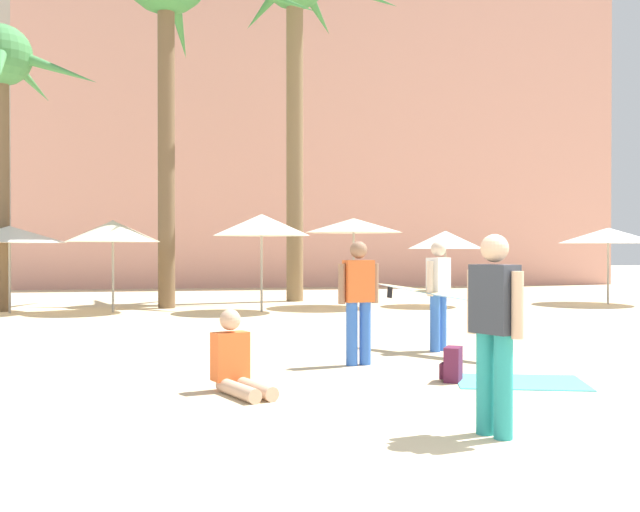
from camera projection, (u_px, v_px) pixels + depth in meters
name	position (u px, v px, depth m)	size (l,w,h in m)	color
ground	(568.00, 448.00, 5.92)	(120.00, 120.00, 0.00)	beige
hotel_pink	(314.00, 133.00, 35.51)	(25.59, 9.33, 14.35)	#DB9989
hotel_tower_gray	(152.00, 47.00, 42.43)	(18.49, 9.14, 26.52)	beige
palm_tree_far_left	(295.00, 9.00, 22.58)	(6.48, 6.23, 11.01)	brown
palm_tree_left	(1.00, 79.00, 18.85)	(4.54, 4.72, 7.35)	brown
cafe_umbrella_0	(10.00, 234.00, 18.39)	(2.76, 2.76, 2.18)	gray
cafe_umbrella_1	(608.00, 235.00, 21.40)	(2.80, 2.80, 2.22)	gray
cafe_umbrella_2	(262.00, 225.00, 18.75)	(2.47, 2.47, 2.49)	gray
cafe_umbrella_3	(445.00, 240.00, 20.71)	(2.10, 2.10, 2.11)	gray
cafe_umbrella_4	(354.00, 226.00, 20.25)	(2.68, 2.68, 2.45)	gray
cafe_umbrella_5	(113.00, 231.00, 18.64)	(2.36, 2.36, 2.32)	gray
beach_towel	(520.00, 382.00, 8.84)	(1.51, 1.03, 0.01)	#4CC6D6
backpack	(452.00, 365.00, 8.90)	(0.34, 0.35, 0.42)	#571D39
person_far_left	(237.00, 364.00, 8.19)	(0.70, 1.01, 0.92)	#D1A889
person_near_right	(440.00, 292.00, 11.46)	(1.76, 2.55, 1.73)	blue
person_mid_center	(359.00, 297.00, 10.16)	(0.61, 0.29, 1.71)	blue
person_far_right	(494.00, 326.00, 6.29)	(0.36, 0.59, 1.73)	teal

